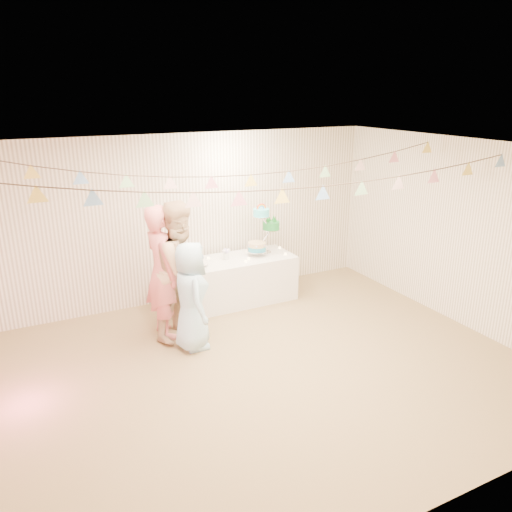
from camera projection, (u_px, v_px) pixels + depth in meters
name	position (u px, v px, depth m)	size (l,w,h in m)	color
floor	(271.00, 366.00, 6.07)	(6.00, 6.00, 0.00)	olive
ceiling	(273.00, 150.00, 5.25)	(6.00, 6.00, 0.00)	silver
back_wall	(196.00, 218.00, 7.78)	(6.00, 6.00, 0.00)	white
front_wall	(440.00, 371.00, 3.55)	(6.00, 6.00, 0.00)	white
right_wall	(461.00, 233.00, 6.94)	(5.00, 5.00, 0.00)	white
table	(234.00, 280.00, 7.82)	(1.90, 0.76, 0.71)	white
cake_stand	(264.00, 228.00, 7.85)	(0.68, 0.40, 0.76)	silver
cake_bottom	(257.00, 248.00, 7.83)	(0.31, 0.31, 0.15)	teal
cake_middle	(271.00, 227.00, 8.02)	(0.27, 0.27, 0.22)	#1B8032
cake_top_tier	(261.00, 214.00, 7.73)	(0.25, 0.25, 0.19)	#48D6E3
platter	(197.00, 263.00, 7.39)	(0.33, 0.33, 0.02)	white
posy	(226.00, 252.00, 7.67)	(0.15, 0.15, 0.17)	white
person_adult_a	(162.00, 272.00, 6.59)	(0.66, 0.44, 1.82)	#E47877
person_adult_b	(182.00, 270.00, 6.60)	(0.91, 0.71, 1.87)	tan
person_child	(191.00, 296.00, 6.32)	(0.70, 0.45, 1.43)	#A8D6EE
bunting_back	(231.00, 161.00, 6.26)	(5.60, 1.10, 0.40)	pink
bunting_front	(282.00, 179.00, 5.17)	(5.60, 0.90, 0.36)	#72A5E5
tealight_0	(188.00, 269.00, 7.24)	(0.04, 0.04, 0.03)	#FFD88C
tealight_1	(208.00, 258.00, 7.71)	(0.04, 0.04, 0.03)	#FFD88C
tealight_2	(246.00, 261.00, 7.56)	(0.04, 0.04, 0.03)	#FFD88C
tealight_3	(248.00, 251.00, 8.04)	(0.04, 0.04, 0.03)	#FFD88C
tealight_4	(285.00, 254.00, 7.90)	(0.04, 0.04, 0.03)	#FFD88C
tealight_5	(280.00, 248.00, 8.22)	(0.04, 0.04, 0.03)	#FFD88C
tealight_6	(249.00, 259.00, 7.68)	(0.04, 0.04, 0.03)	#FFD88C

